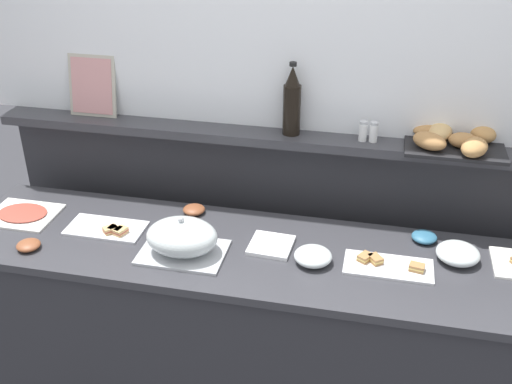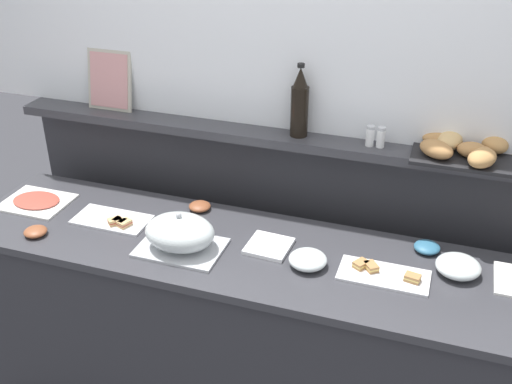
# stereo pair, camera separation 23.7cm
# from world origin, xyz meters

# --- Properties ---
(ground_plane) EXTENTS (12.00, 12.00, 0.00)m
(ground_plane) POSITION_xyz_m (0.00, 0.60, 0.00)
(ground_plane) COLOR #38383D
(buffet_counter) EXTENTS (2.55, 0.62, 0.92)m
(buffet_counter) POSITION_xyz_m (0.00, 0.00, 0.46)
(buffet_counter) COLOR #2D2D33
(buffet_counter) RESTS_ON ground_plane
(back_ledge_unit) EXTENTS (2.61, 0.22, 1.26)m
(back_ledge_unit) POSITION_xyz_m (0.00, 0.48, 0.66)
(back_ledge_unit) COLOR #2D2D33
(back_ledge_unit) RESTS_ON ground_plane
(sandwich_platter_front) EXTENTS (0.33, 0.17, 0.04)m
(sandwich_platter_front) POSITION_xyz_m (-0.67, 0.01, 0.93)
(sandwich_platter_front) COLOR silver
(sandwich_platter_front) RESTS_ON buffet_counter
(sandwich_platter_rear) EXTENTS (0.34, 0.16, 0.04)m
(sandwich_platter_rear) POSITION_xyz_m (0.50, -0.01, 0.93)
(sandwich_platter_rear) COLOR silver
(sandwich_platter_rear) RESTS_ON buffet_counter
(cold_cuts_platter) EXTENTS (0.29, 0.24, 0.02)m
(cold_cuts_platter) POSITION_xyz_m (-1.09, 0.04, 0.93)
(cold_cuts_platter) COLOR white
(cold_cuts_platter) RESTS_ON buffet_counter
(serving_cloche) EXTENTS (0.34, 0.24, 0.17)m
(serving_cloche) POSITION_xyz_m (-0.30, -0.08, 0.99)
(serving_cloche) COLOR #B7BABF
(serving_cloche) RESTS_ON buffet_counter
(glass_bowl_large) EXTENTS (0.17, 0.17, 0.07)m
(glass_bowl_large) POSITION_xyz_m (0.76, 0.10, 0.95)
(glass_bowl_large) COLOR silver
(glass_bowl_large) RESTS_ON buffet_counter
(glass_bowl_small) EXTENTS (0.15, 0.15, 0.06)m
(glass_bowl_small) POSITION_xyz_m (0.21, -0.03, 0.95)
(glass_bowl_small) COLOR silver
(glass_bowl_small) RESTS_ON buffet_counter
(condiment_bowl_teal) EXTENTS (0.10, 0.10, 0.03)m
(condiment_bowl_teal) POSITION_xyz_m (-0.36, 0.23, 0.94)
(condiment_bowl_teal) COLOR brown
(condiment_bowl_teal) RESTS_ON buffet_counter
(condiment_bowl_red) EXTENTS (0.10, 0.10, 0.04)m
(condiment_bowl_red) POSITION_xyz_m (0.64, 0.22, 0.94)
(condiment_bowl_red) COLOR teal
(condiment_bowl_red) RESTS_ON buffet_counter
(condiment_bowl_dark) EXTENTS (0.10, 0.10, 0.03)m
(condiment_bowl_dark) POSITION_xyz_m (-0.92, -0.18, 0.94)
(condiment_bowl_dark) COLOR brown
(condiment_bowl_dark) RESTS_ON buffet_counter
(napkin_stack) EXTENTS (0.18, 0.18, 0.02)m
(napkin_stack) POSITION_xyz_m (0.03, 0.04, 0.93)
(napkin_stack) COLOR white
(napkin_stack) RESTS_ON buffet_counter
(wine_bottle_dark) EXTENTS (0.08, 0.08, 0.32)m
(wine_bottle_dark) POSITION_xyz_m (0.04, 0.42, 1.40)
(wine_bottle_dark) COLOR black
(wine_bottle_dark) RESTS_ON back_ledge_unit
(salt_shaker) EXTENTS (0.03, 0.03, 0.09)m
(salt_shaker) POSITION_xyz_m (0.35, 0.41, 1.31)
(salt_shaker) COLOR white
(salt_shaker) RESTS_ON back_ledge_unit
(pepper_shaker) EXTENTS (0.03, 0.03, 0.09)m
(pepper_shaker) POSITION_xyz_m (0.39, 0.41, 1.31)
(pepper_shaker) COLOR white
(pepper_shaker) RESTS_ON back_ledge_unit
(bread_basket) EXTENTS (0.40, 0.31, 0.08)m
(bread_basket) POSITION_xyz_m (0.72, 0.40, 1.30)
(bread_basket) COLOR black
(bread_basket) RESTS_ON back_ledge_unit
(framed_picture) EXTENTS (0.22, 0.06, 0.28)m
(framed_picture) POSITION_xyz_m (-0.88, 0.45, 1.40)
(framed_picture) COLOR #B2AD9E
(framed_picture) RESTS_ON back_ledge_unit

